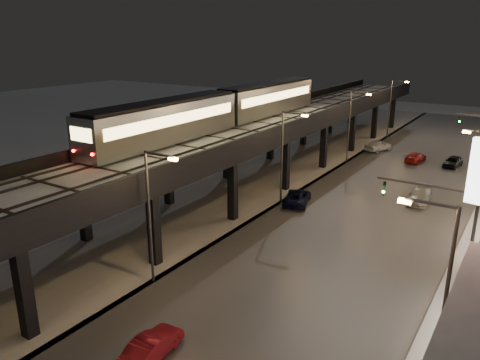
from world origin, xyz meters
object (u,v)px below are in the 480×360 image
Objects in this scene: car_near_white at (152,347)px; car_far_white at (378,146)px; car_onc_red at (453,162)px; car_onc_white at (420,196)px; subway_train at (224,108)px; car_mid_dark at (415,158)px; car_mid_silver at (297,198)px.

car_far_white is at bearing -91.33° from car_near_white.
car_onc_white is at bearing -83.69° from car_onc_red.
car_mid_dark is (15.20, 21.00, -7.82)m from subway_train.
car_onc_white is (19.14, 5.66, -7.76)m from subway_train.
car_far_white is at bearing 68.88° from subway_train.
car_mid_silver is 1.05× the size of car_far_white.
car_mid_silver is 1.02× the size of car_onc_white.
subway_train is 8.15× the size of car_far_white.
car_mid_dark is (5.93, 22.13, -0.04)m from car_mid_silver.
car_far_white is at bearing 115.01° from car_onc_white.
car_onc_white is (3.94, -15.34, 0.06)m from car_mid_dark.
subway_train is at bearing 88.60° from car_far_white.
car_mid_dark is (2.12, 46.52, -0.03)m from car_near_white.
car_onc_white is at bearing 137.33° from car_far_white.
car_mid_silver is at bearing -148.08° from car_onc_white.
car_far_white is 1.15× the size of car_onc_red.
car_near_white is at bearing 94.02° from car_mid_dark.
car_mid_dark is 0.94× the size of car_far_white.
car_onc_red is (4.48, 0.01, 0.06)m from car_mid_dark.
subway_train is 7.96× the size of car_onc_white.
car_mid_dark is 15.84m from car_onc_white.
subway_train is at bearing -68.44° from car_near_white.
car_near_white is (13.08, -25.52, -7.78)m from subway_train.
car_far_white is 21.04m from car_onc_white.
car_mid_dark is at bearing -171.63° from car_onc_red.
subway_train is at bearing -166.14° from car_onc_white.
car_mid_silver is at bearing 81.63° from car_mid_dark.
car_far_white is 0.98× the size of car_onc_white.
car_onc_red is at bearing 46.88° from subway_train.
car_onc_red is at bearing 85.40° from car_onc_white.
car_mid_silver is 1.20× the size of car_onc_red.
car_onc_white is at bearing 111.05° from car_mid_dark.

